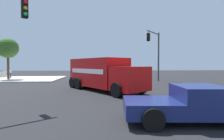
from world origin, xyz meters
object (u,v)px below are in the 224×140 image
Objects in this scene: delivery_truck at (103,74)px; pickup_navy at (194,103)px; shade_tree_near at (8,48)px; traffic_light_secondary at (155,49)px; pedestrian_near_corner at (11,72)px.

pickup_navy is (8.33, 3.33, -0.70)m from delivery_truck.
shade_tree_near reaches higher than pickup_navy.
delivery_truck is at bearing 50.58° from shade_tree_near.
traffic_light_secondary is 20.28m from shade_tree_near.
pedestrian_near_corner is 4.52m from shade_tree_near.
traffic_light_secondary reaches higher than pickup_navy.
delivery_truck is at bearing -43.34° from traffic_light_secondary.
pedestrian_near_corner is at bearing -159.23° from shade_tree_near.
traffic_light_secondary is 22.14m from pedestrian_near_corner.
shade_tree_near reaches higher than pedestrian_near_corner.
pickup_navy is 0.92× the size of shade_tree_near.
pickup_navy is 3.35× the size of pedestrian_near_corner.
traffic_light_secondary reaches higher than delivery_truck.
pickup_navy is at bearing 21.81° from delivery_truck.
shade_tree_near reaches higher than delivery_truck.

